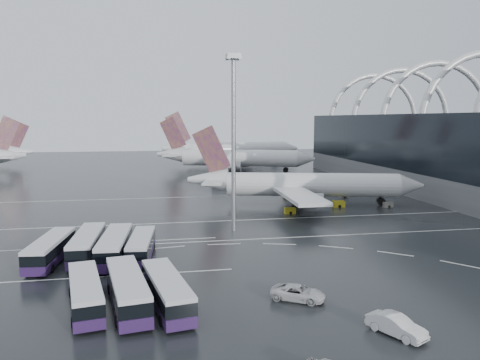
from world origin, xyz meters
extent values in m
plane|color=black|center=(0.00, 0.00, 0.00)|extent=(420.00, 420.00, 0.00)
torus|color=silver|center=(58.00, 47.00, 18.00)|extent=(33.80, 1.80, 33.80)
torus|color=silver|center=(58.00, 66.00, 18.00)|extent=(33.80, 1.80, 33.80)
torus|color=silver|center=(58.00, 85.00, 18.00)|extent=(33.80, 1.80, 33.80)
cube|color=silver|center=(0.00, -2.00, 0.01)|extent=(120.00, 0.25, 0.01)
cube|color=silver|center=(0.00, 12.00, 0.01)|extent=(120.00, 0.25, 0.01)
cube|color=silver|center=(0.00, 40.00, 0.01)|extent=(120.00, 0.25, 0.01)
cube|color=silver|center=(-24.00, -16.00, 0.01)|extent=(28.00, 0.25, 0.01)
cube|color=silver|center=(-24.00, 0.00, 0.01)|extent=(28.00, 0.25, 0.01)
cylinder|color=silver|center=(14.46, 24.54, 4.52)|extent=(37.18, 13.98, 5.14)
cone|color=silver|center=(35.00, 19.40, 4.52)|extent=(6.41, 6.28, 5.14)
cone|color=silver|center=(-7.81, 30.11, 5.41)|extent=(9.85, 7.14, 5.14)
cube|color=#4A1761|center=(-6.95, 29.89, 11.97)|extent=(8.42, 2.59, 10.90)
cube|color=silver|center=(-6.09, 29.68, 5.41)|extent=(7.75, 16.46, 0.44)
cube|color=silver|center=(8.33, 14.64, 3.99)|extent=(7.00, 22.38, 0.71)
cube|color=silver|center=(13.71, 36.15, 3.99)|extent=(15.31, 22.65, 0.71)
cylinder|color=gray|center=(11.66, 17.01, 2.39)|extent=(5.46, 4.11, 3.02)
cylinder|color=gray|center=(15.54, 32.50, 2.39)|extent=(5.46, 4.11, 3.02)
cube|color=black|center=(11.02, 25.40, 0.98)|extent=(11.70, 8.09, 1.95)
cylinder|color=silver|center=(10.22, 89.66, 5.11)|extent=(40.14, 18.55, 5.82)
cone|color=silver|center=(32.20, 82.17, 5.11)|extent=(7.57, 7.45, 5.82)
cone|color=silver|center=(-13.66, 97.80, 6.12)|extent=(11.37, 8.74, 5.82)
cube|color=#4A1761|center=(-12.71, 97.48, 13.54)|extent=(9.34, 3.69, 12.33)
cube|color=silver|center=(-11.76, 97.16, 6.12)|extent=(10.09, 18.54, 0.50)
cube|color=silver|center=(2.38, 79.09, 4.51)|extent=(9.95, 25.72, 0.80)
cube|color=silver|center=(10.46, 102.82, 4.51)|extent=(18.87, 25.12, 0.80)
cylinder|color=gray|center=(6.35, 81.44, 2.71)|extent=(6.32, 5.01, 3.41)
cylinder|color=gray|center=(12.18, 98.53, 2.71)|extent=(6.32, 5.01, 3.41)
cube|color=black|center=(6.42, 90.96, 1.10)|extent=(13.46, 9.96, 2.21)
cylinder|color=silver|center=(15.99, 125.58, 5.68)|extent=(43.74, 13.53, 6.46)
cone|color=silver|center=(40.62, 129.72, 5.68)|extent=(7.65, 7.47, 6.46)
cone|color=silver|center=(-10.83, 121.08, 6.79)|extent=(12.04, 8.21, 6.46)
cube|color=#4A1761|center=(-9.73, 121.27, 15.02)|extent=(10.68, 2.43, 13.68)
cube|color=silver|center=(-8.64, 121.45, 6.79)|extent=(8.25, 20.59, 0.56)
cube|color=silver|center=(13.90, 111.13, 5.01)|extent=(17.46, 28.74, 0.89)
cube|color=silver|center=(9.30, 138.57, 5.01)|extent=(8.99, 28.13, 0.89)
cylinder|color=gray|center=(16.55, 115.52, 3.00)|extent=(6.66, 4.74, 3.78)
cylinder|color=gray|center=(13.24, 135.28, 3.00)|extent=(6.66, 4.74, 3.78)
cube|color=black|center=(11.60, 124.85, 1.22)|extent=(14.35, 9.23, 2.45)
cone|color=silver|center=(-68.21, 99.47, 6.21)|extent=(11.63, 9.20, 5.91)
cube|color=#4A1761|center=(-69.16, 99.10, 13.75)|extent=(9.36, 4.13, 12.52)
cube|color=silver|center=(-70.11, 98.73, 6.21)|extent=(10.93, 18.74, 0.51)
cone|color=silver|center=(-72.46, 129.75, 5.59)|extent=(9.89, 6.70, 5.32)
cube|color=#4A1761|center=(-73.36, 129.61, 12.37)|extent=(8.80, 1.94, 11.27)
cube|color=silver|center=(-74.27, 129.46, 5.59)|extent=(6.68, 16.94, 0.46)
cube|color=#291644|center=(-32.93, -9.03, 0.92)|extent=(4.34, 13.55, 1.13)
cube|color=black|center=(-32.93, -9.03, 2.15)|extent=(4.37, 13.29, 1.33)
cube|color=silver|center=(-32.93, -9.03, 3.05)|extent=(4.34, 13.55, 0.46)
cylinder|color=black|center=(-31.96, -13.42, 0.51)|extent=(0.46, 1.06, 1.02)
cylinder|color=black|center=(-34.79, -13.12, 0.51)|extent=(0.46, 1.06, 1.02)
cylinder|color=black|center=(-31.07, -4.94, 0.51)|extent=(0.46, 1.06, 1.02)
cylinder|color=black|center=(-33.91, -4.65, 0.51)|extent=(0.46, 1.06, 1.02)
cube|color=#291644|center=(-28.50, -7.60, 0.95)|extent=(3.48, 13.83, 1.16)
cube|color=black|center=(-28.50, -7.60, 2.22)|extent=(3.53, 13.55, 1.37)
cube|color=silver|center=(-28.50, -7.60, 3.14)|extent=(3.48, 13.83, 0.48)
cylinder|color=black|center=(-27.16, -12.04, 0.53)|extent=(0.40, 1.07, 1.06)
cylinder|color=black|center=(-30.10, -11.95, 0.53)|extent=(0.40, 1.07, 1.06)
cylinder|color=black|center=(-26.89, -3.25, 0.53)|extent=(0.40, 1.07, 1.06)
cylinder|color=black|center=(-29.83, -3.16, 0.53)|extent=(0.40, 1.07, 1.06)
cube|color=#291644|center=(-24.74, -9.28, 0.97)|extent=(3.97, 14.16, 1.18)
cube|color=black|center=(-24.74, -9.28, 2.26)|extent=(4.01, 13.89, 1.40)
cube|color=silver|center=(-24.74, -9.28, 3.20)|extent=(3.97, 14.16, 0.48)
cylinder|color=black|center=(-23.52, -13.84, 0.54)|extent=(0.44, 1.10, 1.08)
cylinder|color=black|center=(-26.51, -13.66, 0.54)|extent=(0.44, 1.10, 1.08)
cylinder|color=black|center=(-22.97, -4.90, 0.54)|extent=(0.44, 1.10, 1.08)
cylinder|color=black|center=(-25.96, -4.72, 0.54)|extent=(0.44, 1.10, 1.08)
cube|color=#291644|center=(-21.28, -8.99, 0.85)|extent=(3.76, 12.50, 1.04)
cube|color=black|center=(-21.28, -8.99, 1.99)|extent=(3.80, 12.26, 1.23)
cube|color=silver|center=(-21.28, -8.99, 2.82)|extent=(3.76, 12.50, 0.43)
cylinder|color=black|center=(-20.30, -13.03, 0.47)|extent=(0.41, 0.97, 0.95)
cylinder|color=black|center=(-22.93, -12.81, 0.47)|extent=(0.41, 0.97, 0.95)
cylinder|color=black|center=(-19.64, -5.18, 0.47)|extent=(0.41, 0.97, 0.95)
cylinder|color=black|center=(-22.27, -4.96, 0.47)|extent=(0.41, 0.97, 0.95)
cube|color=#291644|center=(-26.26, -25.59, 0.86)|extent=(5.09, 12.75, 1.05)
cube|color=black|center=(-26.26, -25.59, 2.01)|extent=(5.09, 12.52, 1.25)
cube|color=silver|center=(-26.26, -25.59, 2.85)|extent=(5.09, 12.75, 0.43)
cylinder|color=black|center=(-24.20, -29.25, 0.48)|extent=(0.51, 1.00, 0.96)
cylinder|color=black|center=(-26.82, -29.76, 0.48)|extent=(0.51, 1.00, 0.96)
cylinder|color=black|center=(-25.71, -21.43, 0.48)|extent=(0.51, 1.00, 0.96)
cylinder|color=black|center=(-28.33, -21.93, 0.48)|extent=(0.51, 1.00, 0.96)
cube|color=#291644|center=(-22.18, -25.85, 0.94)|extent=(5.25, 13.90, 1.15)
cube|color=black|center=(-22.18, -25.85, 2.19)|extent=(5.27, 13.64, 1.36)
cube|color=silver|center=(-22.18, -25.85, 3.11)|extent=(5.25, 13.90, 0.47)
cylinder|color=black|center=(-20.02, -29.90, 0.52)|extent=(0.53, 1.09, 1.04)
cylinder|color=black|center=(-22.89, -30.38, 0.52)|extent=(0.53, 1.09, 1.04)
cylinder|color=black|center=(-21.47, -21.33, 0.52)|extent=(0.53, 1.09, 1.04)
cylinder|color=black|center=(-24.34, -21.81, 0.52)|extent=(0.53, 1.09, 1.04)
cube|color=#291644|center=(-18.30, -26.61, 0.89)|extent=(5.17, 13.20, 1.09)
cube|color=black|center=(-18.30, -26.61, 2.08)|extent=(5.18, 12.96, 1.29)
cube|color=silver|center=(-18.30, -26.61, 2.95)|extent=(5.17, 13.20, 0.45)
cylinder|color=black|center=(-16.20, -30.42, 0.50)|extent=(0.52, 1.04, 0.99)
cylinder|color=black|center=(-18.91, -30.92, 0.50)|extent=(0.52, 1.04, 0.99)
cylinder|color=black|center=(-17.70, -22.30, 0.50)|extent=(0.52, 1.04, 0.99)
cylinder|color=black|center=(-20.41, -22.80, 0.50)|extent=(0.52, 1.04, 0.99)
imported|color=silver|center=(-4.82, -27.21, 0.79)|extent=(6.21, 5.11, 1.57)
imported|color=silver|center=(1.23, -36.39, 0.88)|extent=(4.14, 5.62, 1.77)
cylinder|color=gray|center=(-6.34, 4.27, 14.24)|extent=(0.71, 0.71, 28.47)
cube|color=gray|center=(-6.34, 4.27, 28.78)|extent=(2.24, 2.24, 0.81)
cube|color=silver|center=(-6.34, 4.27, 28.47)|extent=(2.03, 2.03, 0.41)
cube|color=#A89A16|center=(19.31, 21.14, 0.67)|extent=(2.47, 1.46, 1.35)
cube|color=slate|center=(25.30, 32.55, 0.59)|extent=(2.17, 1.28, 1.18)
cube|color=#A89A16|center=(7.08, 16.33, 0.58)|extent=(2.14, 1.27, 1.17)
cube|color=slate|center=(29.73, 19.17, 0.54)|extent=(1.96, 1.16, 1.07)
cube|color=#A89A16|center=(12.42, 36.92, 0.55)|extent=(2.03, 1.20, 1.11)
camera|label=1|loc=(-19.12, -72.06, 18.75)|focal=35.00mm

